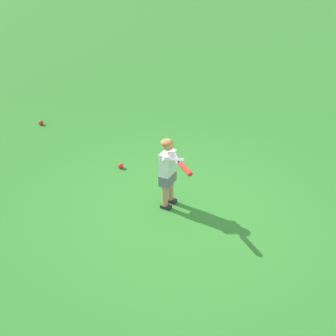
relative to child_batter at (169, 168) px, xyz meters
name	(u,v)px	position (x,y,z in m)	size (l,w,h in m)	color
ground_plane	(187,212)	(0.27, -0.14, -0.65)	(40.00, 40.00, 0.00)	#2D7528
child_batter	(169,168)	(0.00, 0.00, 0.00)	(0.46, 0.72, 1.08)	#232328
play_ball_far_left	(121,166)	(-0.83, 1.05, -0.60)	(0.09, 0.09, 0.09)	red
play_ball_midfield	(41,123)	(-2.65, 2.72, -0.60)	(0.10, 0.10, 0.10)	red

